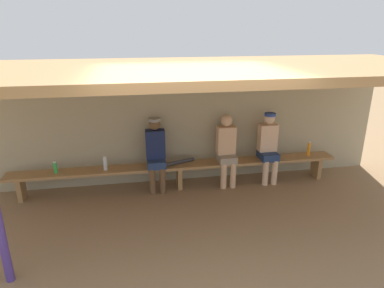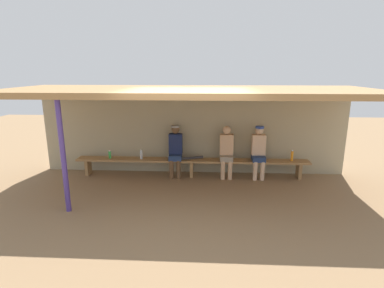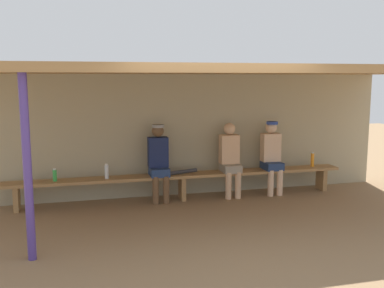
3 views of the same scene
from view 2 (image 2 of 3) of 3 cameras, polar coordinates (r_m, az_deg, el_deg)
name	(u,v)px [view 2 (image 2 of 3)]	position (r m, az deg, el deg)	size (l,w,h in m)	color
ground_plane	(188,201)	(6.44, -0.83, -10.92)	(24.00, 24.00, 0.00)	#8C6D4C
back_wall	(193,132)	(8.00, 0.10, 2.37)	(8.00, 0.20, 2.20)	tan
dugout_roof	(189,91)	(6.55, -0.49, 10.04)	(8.00, 2.80, 0.12)	#9E7547
support_post	(63,157)	(6.15, -23.38, -2.38)	(0.10, 0.10, 2.20)	#4C388C
bench	(192,162)	(7.74, -0.08, -3.47)	(6.00, 0.36, 0.46)	#9E7547
player_rightmost	(176,148)	(7.68, -3.17, -0.85)	(0.34, 0.42, 1.34)	navy
player_with_sunglasses	(226,150)	(7.66, 6.60, -1.11)	(0.34, 0.42, 1.34)	gray
player_in_white	(259,150)	(7.75, 12.61, -1.05)	(0.34, 0.42, 1.34)	navy
water_bottle_blue	(292,156)	(7.99, 18.57, -2.12)	(0.06, 0.06, 0.28)	orange
water_bottle_clear	(141,154)	(7.84, -9.67, -1.98)	(0.07, 0.07, 0.25)	silver
water_bottle_orange	(110,155)	(8.09, -15.43, -1.96)	(0.07, 0.07, 0.21)	green
baseball_bat	(189,158)	(7.72, -0.66, -2.71)	(0.07, 0.07, 0.78)	#333338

